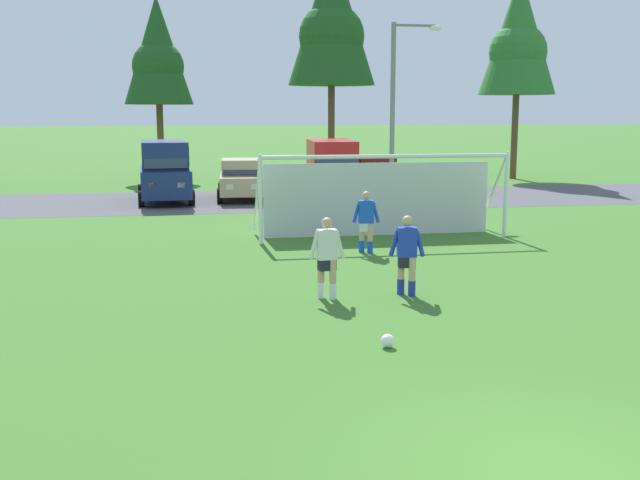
# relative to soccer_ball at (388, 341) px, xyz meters

# --- Properties ---
(ground_plane) EXTENTS (400.00, 400.00, 0.00)m
(ground_plane) POSITION_rel_soccer_ball_xyz_m (0.64, 10.62, -0.11)
(ground_plane) COLOR #3D7028
(parking_lot_strip) EXTENTS (52.00, 8.40, 0.01)m
(parking_lot_strip) POSITION_rel_soccer_ball_xyz_m (0.64, 20.98, -0.11)
(parking_lot_strip) COLOR #4C4C51
(parking_lot_strip) RESTS_ON ground
(soccer_ball) EXTENTS (0.22, 0.22, 0.22)m
(soccer_ball) POSITION_rel_soccer_ball_xyz_m (0.00, 0.00, 0.00)
(soccer_ball) COLOR white
(soccer_ball) RESTS_ON ground
(soccer_goal) EXTENTS (7.44, 1.99, 2.57)m
(soccer_goal) POSITION_rel_soccer_ball_xyz_m (2.62, 10.78, 1.18)
(soccer_goal) COLOR white
(soccer_goal) RESTS_ON ground
(player_striker_near) EXTENTS (0.72, 0.35, 1.64)m
(player_striker_near) POSITION_rel_soccer_ball_xyz_m (1.29, 3.36, 0.71)
(player_striker_near) COLOR tan
(player_striker_near) RESTS_ON ground
(player_midfield_center) EXTENTS (0.74, 0.28, 1.64)m
(player_midfield_center) POSITION_rel_soccer_ball_xyz_m (-0.36, 3.36, 0.71)
(player_midfield_center) COLOR tan
(player_midfield_center) RESTS_ON ground
(player_defender_far) EXTENTS (0.73, 0.33, 1.64)m
(player_defender_far) POSITION_rel_soccer_ball_xyz_m (1.58, 8.15, 0.71)
(player_defender_far) COLOR tan
(player_defender_far) RESTS_ON ground
(parked_car_slot_far_left) EXTENTS (2.40, 4.90, 2.52)m
(parked_car_slot_far_left) POSITION_rel_soccer_ball_xyz_m (-3.94, 21.01, 1.23)
(parked_car_slot_far_left) COLOR navy
(parked_car_slot_far_left) RESTS_ON ground
(parked_car_slot_left) EXTENTS (2.24, 4.30, 1.72)m
(parked_car_slot_left) POSITION_rel_soccer_ball_xyz_m (-0.74, 21.29, 0.77)
(parked_car_slot_left) COLOR tan
(parked_car_slot_left) RESTS_ON ground
(parked_car_slot_center_left) EXTENTS (2.48, 4.94, 2.52)m
(parked_car_slot_center_left) POSITION_rel_soccer_ball_xyz_m (3.06, 20.67, 1.23)
(parked_car_slot_center_left) COLOR red
(parked_car_slot_center_left) RESTS_ON ground
(parked_car_slot_center) EXTENTS (2.26, 4.31, 1.72)m
(parked_car_slot_center) POSITION_rel_soccer_ball_xyz_m (5.21, 22.14, 0.77)
(parked_car_slot_center) COLOR maroon
(parked_car_slot_center) RESTS_ON ground
(tree_mid_left) EXTENTS (3.70, 3.70, 9.87)m
(tree_mid_left) POSITION_rel_soccer_ball_xyz_m (-4.38, 31.69, 6.67)
(tree_mid_left) COLOR brown
(tree_mid_left) RESTS_ON ground
(tree_center_back) EXTENTS (4.60, 4.60, 12.26)m
(tree_center_back) POSITION_rel_soccer_ball_xyz_m (4.66, 29.17, 8.32)
(tree_center_back) COLOR brown
(tree_center_back) RESTS_ON ground
(tree_mid_right) EXTENTS (4.19, 4.19, 11.18)m
(tree_mid_right) POSITION_rel_soccer_ball_xyz_m (15.07, 29.14, 7.57)
(tree_mid_right) COLOR brown
(tree_mid_right) RESTS_ON ground
(street_lamp) EXTENTS (2.00, 0.32, 6.96)m
(street_lamp) POSITION_rel_soccer_ball_xyz_m (4.80, 16.73, 3.50)
(street_lamp) COLOR slate
(street_lamp) RESTS_ON ground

